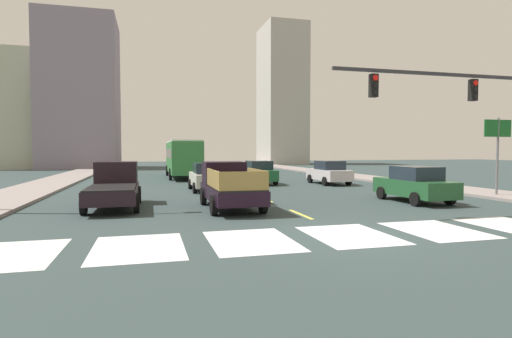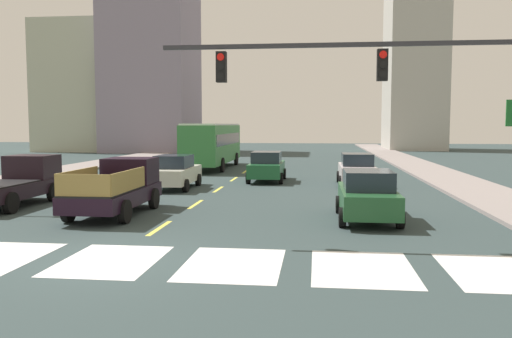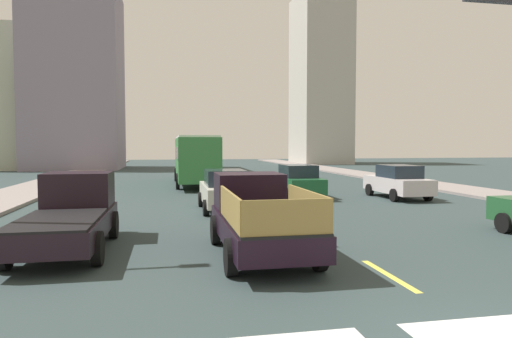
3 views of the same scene
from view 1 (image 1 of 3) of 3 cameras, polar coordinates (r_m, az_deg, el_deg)
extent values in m
plane|color=#2F3D3E|center=(12.37, 13.03, -9.05)|extent=(160.00, 160.00, 0.00)
cube|color=gray|center=(34.15, 17.78, -1.52)|extent=(3.43, 110.00, 0.15)
cube|color=gray|center=(29.65, -28.35, -2.34)|extent=(3.43, 110.00, 0.15)
cube|color=silver|center=(11.48, -31.52, -10.29)|extent=(2.29, 3.10, 0.01)
cube|color=silver|center=(11.00, -16.20, -10.55)|extent=(2.29, 3.10, 0.01)
cube|color=silver|center=(11.32, -0.68, -10.07)|extent=(2.29, 3.10, 0.01)
cube|color=silver|center=(12.37, 13.03, -9.04)|extent=(2.29, 3.10, 0.01)
cube|color=silver|center=(13.99, 24.01, -7.84)|extent=(2.29, 3.10, 0.01)
cube|color=#DCD04B|center=(15.96, 6.29, -6.34)|extent=(0.16, 2.40, 0.01)
cube|color=#DCD04B|center=(20.66, 1.30, -4.27)|extent=(0.16, 2.40, 0.01)
cube|color=#DCD04B|center=(25.48, -1.81, -2.95)|extent=(0.16, 2.40, 0.01)
cube|color=#DCD04B|center=(30.35, -3.93, -2.05)|extent=(0.16, 2.40, 0.01)
cube|color=#DCD04B|center=(35.26, -5.45, -1.40)|extent=(0.16, 2.40, 0.01)
cube|color=#DCD04B|center=(40.19, -6.60, -0.90)|extent=(0.16, 2.40, 0.01)
cube|color=#DCD04B|center=(45.14, -7.50, -0.52)|extent=(0.16, 2.40, 0.01)
cube|color=#DCD04B|center=(50.10, -8.22, -0.21)|extent=(0.16, 2.40, 0.01)
cube|color=black|center=(17.30, -3.54, -3.37)|extent=(1.96, 5.20, 0.56)
cube|color=black|center=(18.90, -4.55, -0.49)|extent=(1.84, 1.60, 1.00)
cube|color=#19232D|center=(19.33, -4.78, 0.11)|extent=(1.72, 0.08, 0.56)
cube|color=black|center=(16.34, -2.90, -2.63)|extent=(1.84, 3.30, 0.06)
cylinder|color=black|center=(18.70, -7.42, -3.79)|extent=(0.22, 0.80, 0.80)
cylinder|color=black|center=(19.05, -1.56, -3.66)|extent=(0.22, 0.80, 0.80)
cylinder|color=black|center=(15.64, -5.96, -5.06)|extent=(0.22, 0.80, 0.80)
cylinder|color=black|center=(16.05, 0.99, -4.85)|extent=(0.22, 0.80, 0.80)
cube|color=olive|center=(16.15, -6.03, -1.35)|extent=(0.06, 3.17, 0.70)
cube|color=olive|center=(16.52, 0.16, -1.25)|extent=(0.06, 3.17, 0.70)
cube|color=olive|center=(14.77, -1.64, -1.72)|extent=(1.80, 0.06, 0.70)
cube|color=black|center=(18.40, -19.37, -3.15)|extent=(1.96, 5.20, 0.56)
cube|color=black|center=(20.03, -19.02, -0.45)|extent=(1.84, 1.60, 1.00)
cube|color=#19232D|center=(20.46, -18.93, 0.12)|extent=(1.72, 0.08, 0.56)
cube|color=black|center=(17.43, -19.64, -2.45)|extent=(1.84, 3.30, 0.06)
cylinder|color=black|center=(20.07, -21.79, -3.52)|extent=(0.22, 0.80, 0.80)
cylinder|color=black|center=(19.93, -16.18, -3.48)|extent=(0.22, 0.80, 0.80)
cylinder|color=black|center=(17.00, -23.09, -4.64)|extent=(0.22, 0.80, 0.80)
cylinder|color=black|center=(16.83, -16.45, -4.61)|extent=(0.22, 0.80, 0.80)
cube|color=#32783B|center=(37.29, -10.27, 1.64)|extent=(2.50, 10.80, 2.70)
cube|color=#19232D|center=(37.29, -10.27, 2.17)|extent=(2.52, 9.94, 0.80)
cube|color=silver|center=(37.29, -10.29, 3.80)|extent=(2.40, 10.37, 0.12)
cylinder|color=black|center=(40.60, -12.38, -0.21)|extent=(0.22, 1.00, 1.00)
cylinder|color=black|center=(40.78, -8.87, -0.17)|extent=(0.22, 1.00, 1.00)
cylinder|color=black|center=(34.30, -11.94, -0.72)|extent=(0.22, 1.00, 1.00)
cylinder|color=black|center=(34.51, -7.80, -0.67)|extent=(0.22, 1.00, 1.00)
cube|color=silver|center=(30.27, 10.18, -0.77)|extent=(1.80, 4.40, 0.76)
cube|color=#1E2833|center=(30.10, 10.31, 0.54)|extent=(1.58, 2.11, 0.64)
cylinder|color=black|center=(31.19, 7.61, -1.36)|extent=(0.22, 0.64, 0.64)
cylinder|color=black|center=(31.91, 10.61, -1.29)|extent=(0.22, 0.64, 0.64)
cylinder|color=black|center=(28.69, 9.69, -1.72)|extent=(0.22, 0.64, 0.64)
cylinder|color=black|center=(29.48, 12.88, -1.63)|extent=(0.22, 0.64, 0.64)
cube|color=#20512B|center=(20.97, 21.31, -2.43)|extent=(1.80, 4.40, 0.76)
cube|color=#1E2833|center=(20.80, 21.59, -0.54)|extent=(1.58, 2.11, 0.64)
cylinder|color=black|center=(21.63, 17.23, -3.23)|extent=(0.22, 0.64, 0.64)
cylinder|color=black|center=(22.63, 21.11, -3.03)|extent=(0.22, 0.64, 0.64)
cylinder|color=black|center=(19.38, 21.51, -3.97)|extent=(0.22, 0.64, 0.64)
cylinder|color=black|center=(20.49, 25.58, -3.70)|extent=(0.22, 0.64, 0.64)
cube|color=#1C5830|center=(29.84, 0.33, -0.78)|extent=(1.80, 4.40, 0.76)
cube|color=#1E2833|center=(29.66, 0.41, 0.55)|extent=(1.58, 2.11, 0.64)
cylinder|color=black|center=(30.97, -1.94, -1.36)|extent=(0.22, 0.64, 0.64)
cylinder|color=black|center=(31.42, 1.27, -1.30)|extent=(0.22, 0.64, 0.64)
cylinder|color=black|center=(28.33, -0.71, -1.74)|extent=(0.22, 0.64, 0.64)
cylinder|color=black|center=(28.81, 2.76, -1.67)|extent=(0.22, 0.64, 0.64)
cube|color=beige|center=(25.10, -6.89, -1.46)|extent=(1.80, 4.40, 0.76)
cube|color=#1E2833|center=(24.91, -6.85, 0.13)|extent=(1.58, 2.11, 0.64)
cylinder|color=black|center=(26.38, -9.22, -2.10)|extent=(0.22, 0.64, 0.64)
cylinder|color=black|center=(26.61, -5.36, -2.04)|extent=(0.22, 0.64, 0.64)
cylinder|color=black|center=(23.67, -8.59, -2.64)|extent=(0.22, 0.64, 0.64)
cylinder|color=black|center=(23.93, -4.30, -2.56)|extent=(0.22, 0.64, 0.64)
cube|color=#2D2D33|center=(17.99, 26.94, 11.66)|extent=(10.92, 0.12, 0.12)
cube|color=black|center=(18.27, 28.20, 9.75)|extent=(0.28, 0.24, 0.84)
cylinder|color=red|center=(18.22, 28.50, 10.59)|extent=(0.20, 0.04, 0.20)
cylinder|color=black|center=(18.18, 28.49, 9.78)|extent=(0.20, 0.04, 0.20)
cylinder|color=black|center=(18.15, 28.47, 8.96)|extent=(0.20, 0.04, 0.20)
cube|color=black|center=(15.67, 16.20, 11.19)|extent=(0.28, 0.24, 0.84)
cylinder|color=red|center=(15.60, 16.46, 12.19)|extent=(0.20, 0.04, 0.20)
cylinder|color=black|center=(15.56, 16.45, 11.25)|extent=(0.20, 0.04, 0.20)
cylinder|color=black|center=(15.52, 16.44, 10.30)|extent=(0.20, 0.04, 0.20)
cylinder|color=slate|center=(24.97, 30.81, 1.38)|extent=(0.12, 0.12, 4.20)
cube|color=#175E24|center=(24.95, 30.85, 4.94)|extent=(1.70, 0.06, 0.90)
cube|color=#AFADA3|center=(73.61, 3.68, 10.23)|extent=(7.01, 9.31, 24.37)
cube|color=gray|center=(61.78, -23.43, 9.63)|extent=(9.83, 10.28, 20.42)
cube|color=#AEB39D|center=(63.66, -31.80, 7.04)|extent=(8.90, 7.35, 15.57)
camera|label=2|loc=(10.67, 82.09, 4.48)|focal=36.94mm
camera|label=3|loc=(6.09, -4.52, 5.25)|focal=31.64mm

